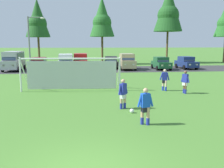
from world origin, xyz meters
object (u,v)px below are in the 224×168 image
(parked_car_slot_left, at_px, (39,64))
(player_winger_left, at_px, (89,78))
(player_defender_far, at_px, (165,80))
(parked_car_slot_right, at_px, (127,61))
(parked_car_slot_far_left, at_px, (14,60))
(parked_car_slot_center, at_px, (81,61))
(player_winger_right, at_px, (185,82))
(street_lamp, at_px, (31,45))
(parked_car_slot_center_right, at_px, (111,62))
(parked_car_slot_center_left, at_px, (66,62))
(parked_car_slot_far_right, at_px, (161,63))
(parked_car_slot_end, at_px, (186,63))
(soccer_ball, at_px, (132,111))
(soccer_goal, at_px, (72,73))
(player_midfield_center, at_px, (123,94))
(player_striker_near, at_px, (145,106))

(parked_car_slot_left, bearing_deg, player_winger_left, -65.10)
(player_defender_far, distance_m, parked_car_slot_right, 15.61)
(player_defender_far, height_order, parked_car_slot_left, parked_car_slot_left)
(parked_car_slot_far_left, xyz_separation_m, parked_car_slot_center, (8.72, 1.16, -0.23))
(parked_car_slot_left, bearing_deg, player_winger_right, -51.87)
(player_defender_far, distance_m, player_winger_right, 1.62)
(street_lamp, bearing_deg, player_winger_left, -56.34)
(player_winger_left, distance_m, parked_car_slot_center_right, 15.82)
(parked_car_slot_center_left, bearing_deg, parked_car_slot_far_left, 177.61)
(player_winger_left, bearing_deg, parked_car_slot_far_right, 52.94)
(parked_car_slot_far_left, height_order, parked_car_slot_far_right, parked_car_slot_far_left)
(player_winger_left, bearing_deg, player_winger_right, -23.11)
(parked_car_slot_center, relative_size, street_lamp, 0.70)
(parked_car_slot_end, bearing_deg, soccer_ball, -119.01)
(parked_car_slot_far_left, relative_size, parked_car_slot_left, 1.12)
(player_winger_right, relative_size, street_lamp, 0.25)
(soccer_goal, distance_m, player_winger_left, 1.49)
(player_winger_left, height_order, parked_car_slot_center_right, parked_car_slot_center_right)
(player_winger_right, bearing_deg, player_midfield_center, -143.94)
(soccer_goal, distance_m, player_midfield_center, 6.88)
(parked_car_slot_center_right, distance_m, parked_car_slot_end, 10.71)
(parked_car_slot_far_right, bearing_deg, parked_car_slot_center_left, 178.75)
(player_winger_right, bearing_deg, parked_car_slot_left, 128.13)
(soccer_ball, xyz_separation_m, parked_car_slot_center, (-3.03, 22.53, 1.00))
(player_winger_right, xyz_separation_m, parked_car_slot_end, (7.16, 16.84, 0.05))
(parked_car_slot_right, xyz_separation_m, street_lamp, (-11.85, -4.17, 2.30))
(soccer_goal, relative_size, player_striker_near, 4.58)
(parked_car_slot_end, bearing_deg, street_lamp, -168.23)
(parked_car_slot_far_left, bearing_deg, parked_car_slot_center, 7.56)
(soccer_ball, xyz_separation_m, street_lamp, (-8.53, 17.15, 3.30))
(soccer_goal, distance_m, player_striker_near, 9.62)
(soccer_ball, bearing_deg, parked_car_slot_center_left, 103.32)
(parked_car_slot_right, bearing_deg, player_winger_right, -85.30)
(player_winger_left, distance_m, parked_car_slot_far_left, 16.97)
(parked_car_slot_far_left, distance_m, parked_car_slot_end, 23.62)
(soccer_goal, distance_m, street_lamp, 11.54)
(parked_car_slot_left, distance_m, parked_car_slot_center_right, 9.96)
(player_winger_left, distance_m, street_lamp, 11.94)
(parked_car_slot_center, height_order, street_lamp, street_lamp)
(player_midfield_center, relative_size, parked_car_slot_left, 0.38)
(parked_car_slot_far_right, bearing_deg, parked_car_slot_center_right, 162.67)
(soccer_ball, bearing_deg, player_winger_right, 44.11)
(parked_car_slot_left, bearing_deg, parked_car_slot_far_right, -2.37)
(parked_car_slot_center_left, bearing_deg, parked_car_slot_center_right, 16.24)
(player_defender_far, xyz_separation_m, parked_car_slot_far_left, (-15.33, 15.65, 0.52))
(parked_car_slot_center_left, relative_size, parked_car_slot_center, 1.03)
(player_winger_left, xyz_separation_m, parked_car_slot_far_left, (-9.68, 13.92, 0.52))
(soccer_ball, bearing_deg, player_winger_left, 105.54)
(parked_car_slot_far_left, relative_size, street_lamp, 0.73)
(player_striker_near, bearing_deg, soccer_ball, 97.08)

